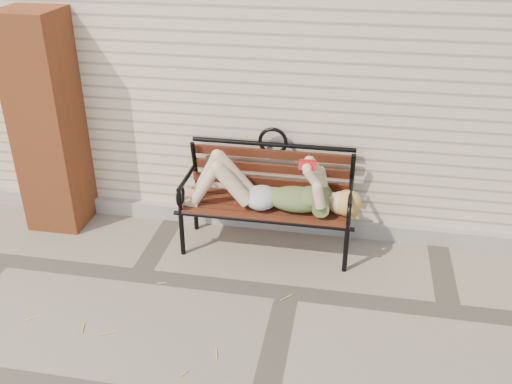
# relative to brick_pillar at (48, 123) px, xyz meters

# --- Properties ---
(ground) EXTENTS (80.00, 80.00, 0.00)m
(ground) POSITION_rel_brick_pillar_xyz_m (2.30, -0.75, -1.00)
(ground) COLOR gray
(ground) RESTS_ON ground
(house_wall) EXTENTS (8.00, 4.00, 3.00)m
(house_wall) POSITION_rel_brick_pillar_xyz_m (2.30, 2.25, 0.50)
(house_wall) COLOR beige
(house_wall) RESTS_ON ground
(foundation_strip) EXTENTS (8.00, 0.10, 0.15)m
(foundation_strip) POSITION_rel_brick_pillar_xyz_m (2.30, 0.22, -0.93)
(foundation_strip) COLOR #9E988E
(foundation_strip) RESTS_ON ground
(brick_pillar) EXTENTS (0.50, 0.50, 2.00)m
(brick_pillar) POSITION_rel_brick_pillar_xyz_m (0.00, 0.00, 0.00)
(brick_pillar) COLOR #AF5227
(brick_pillar) RESTS_ON ground
(garden_bench) EXTENTS (1.61, 0.64, 1.04)m
(garden_bench) POSITION_rel_brick_pillar_xyz_m (2.02, -0.05, -0.42)
(garden_bench) COLOR black
(garden_bench) RESTS_ON ground
(reading_woman) EXTENTS (1.52, 0.34, 0.48)m
(reading_woman) POSITION_rel_brick_pillar_xyz_m (2.04, -0.18, -0.38)
(reading_woman) COLOR #08373E
(reading_woman) RESTS_ON ground
(straw_scatter) EXTENTS (2.78, 1.75, 0.01)m
(straw_scatter) POSITION_rel_brick_pillar_xyz_m (0.84, -1.40, -0.99)
(straw_scatter) COLOR #DBD36B
(straw_scatter) RESTS_ON ground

